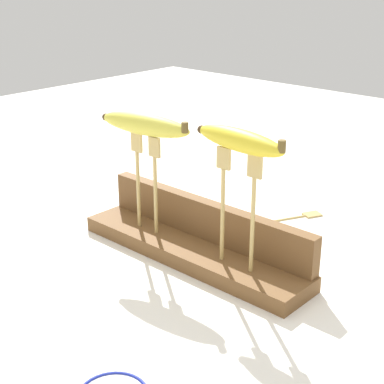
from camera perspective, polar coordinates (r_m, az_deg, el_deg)
The scene contains 8 objects.
ground_plane at distance 1.07m, azimuth 0.00°, elevation -6.39°, with size 3.00×3.00×0.00m, color white.
wooden_board at distance 1.07m, azimuth 0.00°, elevation -5.72°, with size 0.47×0.10×0.03m, color brown.
board_backstop at distance 1.07m, azimuth 1.43°, elevation -2.65°, with size 0.46×0.02×0.07m, color brown.
fork_stand_left at distance 1.08m, azimuth -4.43°, elevation 1.75°, with size 0.07×0.01×0.18m.
fork_stand_right at distance 0.95m, azimuth 4.44°, elevation -0.70°, with size 0.09×0.01×0.20m.
banana_raised_left at distance 1.05m, azimuth -4.57°, elevation 6.52°, with size 0.20×0.07×0.04m.
banana_raised_right at distance 0.91m, azimuth 4.61°, elevation 5.00°, with size 0.18×0.06×0.04m.
fork_fallen_near at distance 1.25m, azimuth 9.54°, elevation -2.41°, with size 0.10×0.18×0.01m.
Camera 1 is at (0.64, -0.70, 0.50)m, focal length 55.37 mm.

